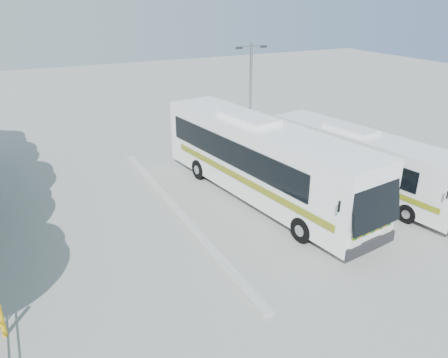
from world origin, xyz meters
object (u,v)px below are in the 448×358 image
coach_adjacent (362,161)px  bollard (2,321)px  lamppost (250,105)px  coach_main (262,159)px

coach_adjacent → bollard: 16.92m
lamppost → bollard: 15.38m
coach_adjacent → bollard: bearing=-177.9°
coach_main → bollard: (-11.68, -4.79, -1.51)m
coach_adjacent → lamppost: lamppost is taller
lamppost → bollard: bearing=-147.2°
coach_main → lamppost: 3.77m
coach_main → coach_adjacent: size_ratio=1.23×
coach_main → bollard: coach_main is taller
coach_adjacent → lamppost: (-3.81, 4.67, 2.25)m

